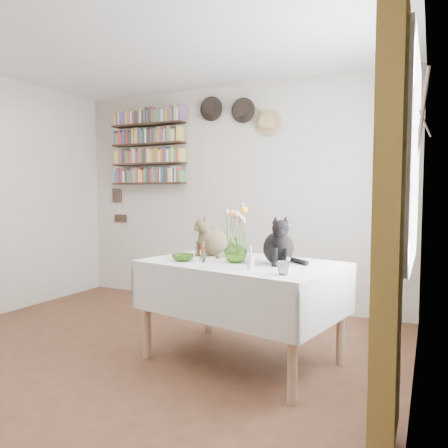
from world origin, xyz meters
The scene contains 16 objects.
room centered at (0.00, 0.00, 1.25)m, with size 4.08×4.58×2.58m.
window centered at (1.97, 0.80, 1.40)m, with size 0.12×1.52×1.32m.
curtain centered at (1.90, -0.12, 1.15)m, with size 0.12×0.38×2.10m, color brown.
dining_table centered at (0.81, 0.65, 0.57)m, with size 1.58×1.18×0.76m.
tabby_cat centered at (0.46, 0.86, 0.93)m, with size 0.23×0.29×0.34m, color brown, non-canonical shape.
black_cat centered at (1.08, 0.69, 0.94)m, with size 0.24×0.31×0.36m, color black, non-canonical shape.
flower_vase centered at (0.77, 0.60, 0.86)m, with size 0.18×0.18×0.19m, color #83BC46.
green_bowl centered at (0.39, 0.49, 0.79)m, with size 0.17×0.17×0.05m, color #83BC46.
drinking_glass centered at (1.25, 0.27, 0.80)m, with size 0.09×0.09×0.08m, color white.
candlestick centered at (0.99, 0.37, 0.82)m, with size 0.04×0.04×0.16m.
berry_jar centered at (0.66, 0.29, 0.84)m, with size 0.04×0.04×0.17m.
porcelain_figurine centered at (1.23, 0.45, 0.80)m, with size 0.05×0.05×0.09m.
flower_bouquet centered at (0.78, 0.61, 1.10)m, with size 0.17×0.13×0.39m.
bookshelf_unit centered at (-1.10, 2.16, 1.84)m, with size 1.00×0.16×0.91m.
wall_hats centered at (0.12, 2.19, 2.17)m, with size 0.98×0.09×0.48m.
wall_art_plaques centered at (-1.63, 2.23, 1.12)m, with size 0.21×0.02×0.44m.
Camera 1 is at (2.08, -2.34, 1.27)m, focal length 35.00 mm.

